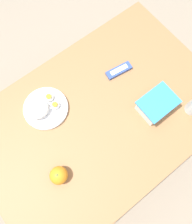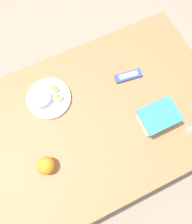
# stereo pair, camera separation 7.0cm
# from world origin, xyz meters

# --- Properties ---
(ground_plane) EXTENTS (10.00, 10.00, 0.00)m
(ground_plane) POSITION_xyz_m (0.00, 0.00, 0.00)
(ground_plane) COLOR gray
(table) EXTENTS (1.25, 0.84, 0.71)m
(table) POSITION_xyz_m (0.00, 0.00, 0.62)
(table) COLOR #996B42
(table) RESTS_ON ground_plane
(food_container) EXTENTS (0.18, 0.14, 0.08)m
(food_container) POSITION_xyz_m (-0.24, 0.14, 0.74)
(food_container) COLOR white
(food_container) RESTS_ON table
(orange_fruit) EXTENTS (0.08, 0.08, 0.08)m
(orange_fruit) POSITION_xyz_m (0.32, 0.11, 0.75)
(orange_fruit) COLOR orange
(orange_fruit) RESTS_ON table
(rice_plate) EXTENTS (0.22, 0.22, 0.07)m
(rice_plate) POSITION_xyz_m (0.20, -0.19, 0.73)
(rice_plate) COLOR white
(rice_plate) RESTS_ON table
(candy_bar) EXTENTS (0.15, 0.07, 0.02)m
(candy_bar) POSITION_xyz_m (-0.23, -0.13, 0.72)
(candy_bar) COLOR #334C9E
(candy_bar) RESTS_ON table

